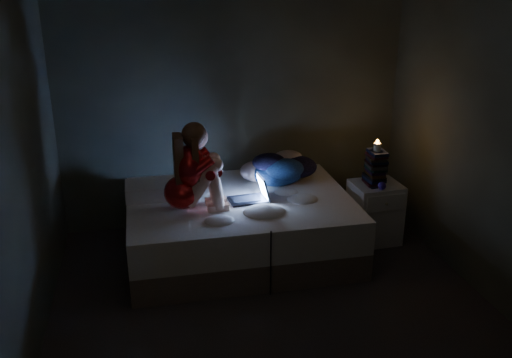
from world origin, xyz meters
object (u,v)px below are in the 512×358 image
object	(u,v)px
phone	(371,186)
candle	(377,144)
bed	(240,226)
nightstand	(374,212)
laptop	(248,188)
woman	(181,168)

from	to	relation	value
phone	candle	bearing A→B (deg)	49.65
bed	nightstand	size ratio (longest dim) A/B	3.39
bed	candle	xyz separation A→B (m)	(1.37, -0.00, 0.74)
candle	bed	bearing A→B (deg)	179.93
bed	candle	world-z (taller)	candle
candle	laptop	bearing A→B (deg)	-176.33
bed	nightstand	distance (m)	1.39
laptop	bed	bearing A→B (deg)	122.08
laptop	phone	world-z (taller)	laptop
laptop	candle	bearing A→B (deg)	-1.18
woman	nightstand	bearing A→B (deg)	3.85
bed	woman	distance (m)	0.90
bed	nightstand	xyz separation A→B (m)	(1.39, -0.02, 0.02)
laptop	nightstand	xyz separation A→B (m)	(1.33, 0.07, -0.40)
laptop	phone	bearing A→B (deg)	-4.19
bed	phone	bearing A→B (deg)	-3.12
phone	bed	bearing A→B (deg)	177.65
nightstand	bed	bearing A→B (deg)	176.12
bed	nightstand	world-z (taller)	nightstand
woman	nightstand	xyz separation A→B (m)	(1.94, 0.15, -0.68)
nightstand	candle	distance (m)	0.72
nightstand	phone	size ratio (longest dim) A/B	4.44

